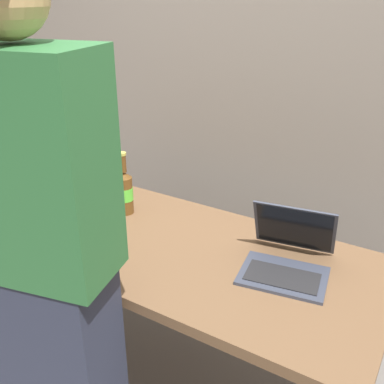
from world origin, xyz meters
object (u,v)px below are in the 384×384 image
object	(u,v)px
beer_bottle_dark	(86,196)
person_figure	(48,270)
laptop	(288,255)
beer_bottle_amber	(125,191)
beer_bottle_brown	(88,184)

from	to	relation	value
beer_bottle_dark	person_figure	world-z (taller)	person_figure
laptop	beer_bottle_amber	size ratio (longest dim) A/B	1.27
beer_bottle_amber	person_figure	bearing A→B (deg)	-67.93
beer_bottle_dark	beer_bottle_brown	xyz separation A→B (m)	(-0.10, 0.12, -0.01)
beer_bottle_brown	beer_bottle_amber	world-z (taller)	beer_bottle_brown
laptop	beer_bottle_brown	xyz separation A→B (m)	(-0.96, -0.01, 0.07)
laptop	beer_bottle_dark	size ratio (longest dim) A/B	1.09
beer_bottle_brown	person_figure	world-z (taller)	person_figure
beer_bottle_dark	beer_bottle_brown	size ratio (longest dim) A/B	1.07
laptop	beer_bottle_dark	xyz separation A→B (m)	(-0.85, -0.13, 0.07)
laptop	beer_bottle_dark	world-z (taller)	beer_bottle_dark
beer_bottle_dark	person_figure	bearing A→B (deg)	-55.85
beer_bottle_brown	beer_bottle_amber	bearing A→B (deg)	14.94
beer_bottle_dark	beer_bottle_amber	bearing A→B (deg)	66.52
beer_bottle_brown	beer_bottle_dark	bearing A→B (deg)	-48.48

